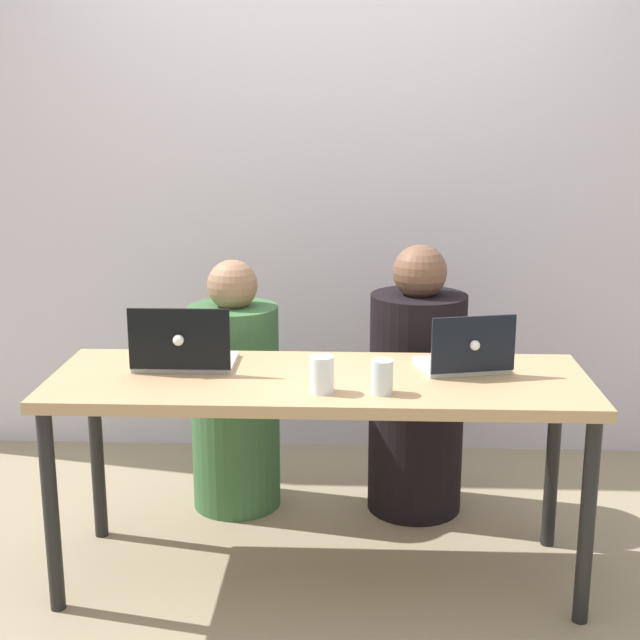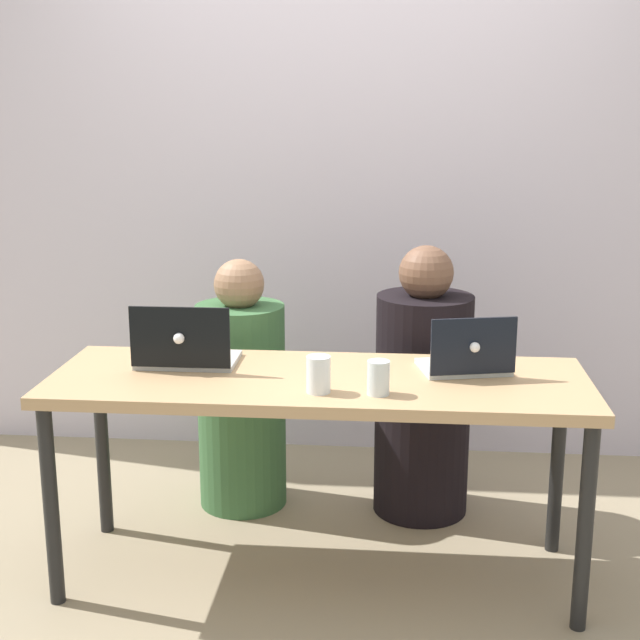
{
  "view_description": "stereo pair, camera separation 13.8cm",
  "coord_description": "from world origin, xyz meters",
  "px_view_note": "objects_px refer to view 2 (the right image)",
  "views": [
    {
      "loc": [
        0.13,
        -2.84,
        1.62
      ],
      "look_at": [
        0.0,
        0.06,
        0.91
      ],
      "focal_mm": 50.0,
      "sensor_mm": 36.0,
      "label": 1
    },
    {
      "loc": [
        0.26,
        -2.83,
        1.62
      ],
      "look_at": [
        0.0,
        0.06,
        0.91
      ],
      "focal_mm": 50.0,
      "sensor_mm": 36.0,
      "label": 2
    }
  ],
  "objects_px": {
    "person_on_left": "(242,398)",
    "water_glass_right": "(378,380)",
    "laptop_back_right": "(466,360)",
    "person_on_right": "(423,396)",
    "laptop_back_left": "(186,352)",
    "water_glass_center": "(318,377)"
  },
  "relations": [
    {
      "from": "person_on_left",
      "to": "water_glass_right",
      "type": "relative_size",
      "value": 9.4
    },
    {
      "from": "laptop_back_right",
      "to": "water_glass_right",
      "type": "relative_size",
      "value": 3.04
    },
    {
      "from": "person_on_right",
      "to": "water_glass_right",
      "type": "bearing_deg",
      "value": 70.43
    },
    {
      "from": "laptop_back_left",
      "to": "laptop_back_right",
      "type": "bearing_deg",
      "value": 179.87
    },
    {
      "from": "laptop_back_left",
      "to": "laptop_back_right",
      "type": "xyz_separation_m",
      "value": [
        0.96,
        0.0,
        -0.0
      ]
    },
    {
      "from": "laptop_back_right",
      "to": "water_glass_center",
      "type": "bearing_deg",
      "value": 14.29
    },
    {
      "from": "laptop_back_left",
      "to": "water_glass_center",
      "type": "xyz_separation_m",
      "value": [
        0.48,
        -0.25,
        0.0
      ]
    },
    {
      "from": "laptop_back_right",
      "to": "water_glass_right",
      "type": "xyz_separation_m",
      "value": [
        -0.29,
        -0.25,
        0.0
      ]
    },
    {
      "from": "water_glass_right",
      "to": "water_glass_center",
      "type": "relative_size",
      "value": 0.93
    },
    {
      "from": "laptop_back_left",
      "to": "water_glass_right",
      "type": "bearing_deg",
      "value": 159.31
    },
    {
      "from": "person_on_left",
      "to": "laptop_back_right",
      "type": "distance_m",
      "value": 1.03
    },
    {
      "from": "person_on_right",
      "to": "water_glass_right",
      "type": "distance_m",
      "value": 0.8
    },
    {
      "from": "laptop_back_left",
      "to": "laptop_back_right",
      "type": "distance_m",
      "value": 0.96
    },
    {
      "from": "water_glass_right",
      "to": "water_glass_center",
      "type": "distance_m",
      "value": 0.19
    },
    {
      "from": "person_on_right",
      "to": "laptop_back_right",
      "type": "bearing_deg",
      "value": 98.23
    },
    {
      "from": "laptop_back_right",
      "to": "water_glass_center",
      "type": "distance_m",
      "value": 0.54
    },
    {
      "from": "person_on_right",
      "to": "laptop_back_right",
      "type": "height_order",
      "value": "person_on_right"
    },
    {
      "from": "water_glass_right",
      "to": "water_glass_center",
      "type": "bearing_deg",
      "value": 178.88
    },
    {
      "from": "person_on_left",
      "to": "person_on_right",
      "type": "relative_size",
      "value": 0.94
    },
    {
      "from": "water_glass_right",
      "to": "laptop_back_right",
      "type": "bearing_deg",
      "value": 41.09
    },
    {
      "from": "person_on_left",
      "to": "laptop_back_left",
      "type": "height_order",
      "value": "person_on_left"
    },
    {
      "from": "laptop_back_right",
      "to": "water_glass_center",
      "type": "relative_size",
      "value": 2.81
    }
  ]
}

